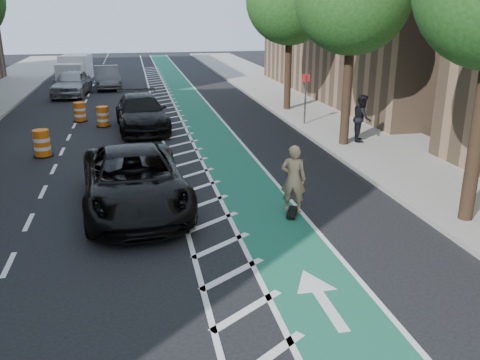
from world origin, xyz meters
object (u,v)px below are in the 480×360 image
object	(u,v)px
suv_near	(134,180)
suv_far	(141,113)
skateboarder	(293,179)
barrel_a	(42,144)

from	to	relation	value
suv_near	suv_far	distance (m)	10.08
skateboarder	suv_near	xyz separation A→B (m)	(-4.12, 1.42, -0.22)
suv_far	barrel_a	size ratio (longest dim) A/B	5.27
suv_near	barrel_a	world-z (taller)	suv_near
skateboarder	suv_near	size ratio (longest dim) A/B	0.31
skateboarder	suv_far	world-z (taller)	skateboarder
suv_near	suv_far	xyz separation A→B (m)	(0.42, 10.07, -0.03)
suv_near	suv_far	world-z (taller)	suv_near
skateboarder	barrel_a	xyz separation A→B (m)	(-7.50, 7.53, -0.55)
skateboarder	suv_far	xyz separation A→B (m)	(-3.70, 11.49, -0.25)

